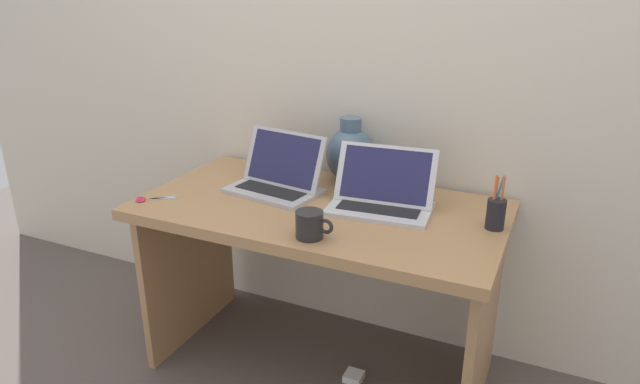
# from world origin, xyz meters

# --- Properties ---
(ground_plane) EXTENTS (6.00, 6.00, 0.00)m
(ground_plane) POSITION_xyz_m (0.00, 0.00, 0.00)
(ground_plane) COLOR #564C47
(back_wall) EXTENTS (4.40, 0.04, 2.40)m
(back_wall) POSITION_xyz_m (0.00, 0.39, 1.20)
(back_wall) COLOR beige
(back_wall) RESTS_ON ground
(desk) EXTENTS (1.30, 0.69, 0.71)m
(desk) POSITION_xyz_m (0.00, 0.00, 0.55)
(desk) COLOR #AD7F51
(desk) RESTS_ON ground
(laptop_left) EXTENTS (0.37, 0.27, 0.22)m
(laptop_left) POSITION_xyz_m (-0.21, 0.07, 0.77)
(laptop_left) COLOR #B2B2B7
(laptop_left) RESTS_ON desk
(laptop_right) EXTENTS (0.37, 0.26, 0.21)m
(laptop_right) POSITION_xyz_m (0.21, 0.07, 0.76)
(laptop_right) COLOR silver
(laptop_right) RESTS_ON desk
(green_vase) EXTENTS (0.19, 0.19, 0.26)m
(green_vase) POSITION_xyz_m (0.00, 0.29, 0.82)
(green_vase) COLOR slate
(green_vase) RESTS_ON desk
(coffee_mug) EXTENTS (0.13, 0.09, 0.09)m
(coffee_mug) POSITION_xyz_m (0.08, -0.26, 0.75)
(coffee_mug) COLOR black
(coffee_mug) RESTS_ON desk
(pen_cup) EXTENTS (0.06, 0.06, 0.19)m
(pen_cup) POSITION_xyz_m (0.60, 0.06, 0.76)
(pen_cup) COLOR black
(pen_cup) RESTS_ON desk
(scissors) EXTENTS (0.13, 0.11, 0.01)m
(scissors) POSITION_xyz_m (-0.59, -0.22, 0.71)
(scissors) COLOR #B7B7BC
(scissors) RESTS_ON desk
(power_brick) EXTENTS (0.07, 0.07, 0.03)m
(power_brick) POSITION_xyz_m (0.15, -0.02, 0.01)
(power_brick) COLOR white
(power_brick) RESTS_ON ground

